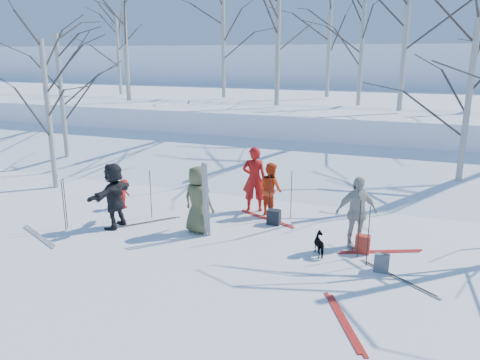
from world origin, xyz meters
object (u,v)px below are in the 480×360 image
at_px(skier_red_seated, 124,194).
at_px(backpack_grey, 382,263).
at_px(skier_cream_east, 356,212).
at_px(backpack_red, 363,244).
at_px(skier_olive_center, 198,200).
at_px(dog, 321,244).
at_px(skier_redor_behind, 271,189).
at_px(skier_grey_west, 114,195).
at_px(backpack_dark, 274,217).
at_px(skier_red_north, 254,179).

relative_size(skier_red_seated, backpack_grey, 2.28).
height_order(skier_cream_east, backpack_red, skier_cream_east).
height_order(skier_olive_center, dog, skier_olive_center).
xyz_separation_m(skier_olive_center, backpack_grey, (4.54, -0.66, -0.67)).
bearing_deg(skier_red_seated, skier_cream_east, -104.31).
distance_m(dog, backpack_red, 0.98).
xyz_separation_m(skier_redor_behind, dog, (1.88, -2.20, -0.50)).
bearing_deg(skier_redor_behind, backpack_grey, -179.54).
xyz_separation_m(skier_redor_behind, backpack_grey, (3.23, -2.57, -0.56)).
height_order(skier_grey_west, backpack_dark, skier_grey_west).
height_order(skier_olive_center, skier_red_seated, skier_olive_center).
bearing_deg(backpack_red, backpack_dark, 156.67).
relative_size(backpack_grey, backpack_dark, 0.95).
distance_m(skier_cream_east, backpack_grey, 1.48).
distance_m(skier_red_seated, skier_cream_east, 6.74).
bearing_deg(backpack_dark, backpack_grey, -32.74).
distance_m(skier_olive_center, skier_red_seated, 3.05).
bearing_deg(skier_red_north, skier_olive_center, 55.71).
bearing_deg(backpack_dark, skier_cream_east, -18.96).
xyz_separation_m(skier_red_north, skier_grey_west, (-2.93, -2.57, -0.08)).
bearing_deg(skier_red_seated, skier_redor_behind, -87.18).
bearing_deg(skier_olive_center, backpack_red, -166.68).
height_order(skier_cream_east, backpack_dark, skier_cream_east).
bearing_deg(backpack_red, dog, -152.19).
bearing_deg(backpack_grey, skier_olive_center, 171.75).
distance_m(skier_redor_behind, backpack_red, 3.29).
bearing_deg(backpack_dark, skier_grey_west, -156.26).
bearing_deg(backpack_grey, skier_redor_behind, 141.49).
bearing_deg(skier_red_north, skier_red_seated, 3.06).
height_order(skier_cream_east, skier_grey_west, skier_grey_west).
xyz_separation_m(backpack_red, backpack_grey, (0.49, -0.83, -0.02)).
relative_size(dog, backpack_dark, 1.49).
xyz_separation_m(dog, backpack_dark, (-1.57, 1.50, -0.05)).
bearing_deg(backpack_red, skier_redor_behind, 147.58).
bearing_deg(skier_red_north, skier_redor_behind, 145.33).
bearing_deg(skier_red_seated, backpack_red, -106.55).
bearing_deg(dog, skier_grey_west, -29.48).
bearing_deg(dog, skier_redor_behind, -80.76).
distance_m(skier_redor_behind, skier_grey_west, 4.22).
height_order(skier_red_seated, backpack_dark, skier_red_seated).
distance_m(skier_red_seated, backpack_grey, 7.59).
bearing_deg(backpack_grey, backpack_dark, 147.26).
xyz_separation_m(skier_cream_east, dog, (-0.64, -0.74, -0.60)).
relative_size(skier_olive_center, skier_red_seated, 1.99).
distance_m(skier_olive_center, backpack_dark, 2.14).
xyz_separation_m(dog, backpack_red, (0.86, 0.46, -0.04)).
xyz_separation_m(skier_redor_behind, backpack_red, (2.74, -1.74, -0.54)).
xyz_separation_m(skier_redor_behind, skier_grey_west, (-3.49, -2.37, 0.11)).
bearing_deg(skier_redor_behind, skier_red_north, 19.08).
relative_size(skier_olive_center, backpack_grey, 4.53).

